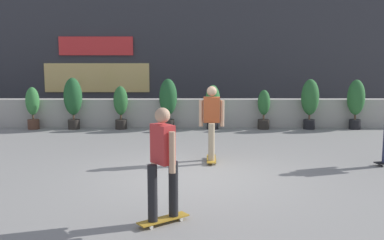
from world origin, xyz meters
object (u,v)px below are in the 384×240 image
(potted_plant_0, at_px, (32,106))
(potted_plant_3, at_px, (168,100))
(potted_plant_4, at_px, (212,104))
(skater_foreground, at_px, (162,160))
(potted_plant_5, at_px, (263,108))
(potted_plant_1, at_px, (73,99))
(potted_plant_7, at_px, (356,100))
(potted_plant_6, at_px, (310,100))
(skater_by_wall_right, at_px, (211,120))
(potted_plant_2, at_px, (120,105))

(potted_plant_0, xyz_separation_m, potted_plant_3, (4.24, 0.00, 0.19))
(potted_plant_4, xyz_separation_m, skater_foreground, (-1.06, -8.14, 0.15))
(potted_plant_5, relative_size, skater_foreground, 0.73)
(potted_plant_1, xyz_separation_m, potted_plant_3, (2.97, 0.00, -0.02))
(potted_plant_1, bearing_deg, potted_plant_4, 0.00)
(potted_plant_1, distance_m, potted_plant_4, 4.36)
(potted_plant_1, xyz_separation_m, potted_plant_4, (4.36, 0.00, -0.16))
(potted_plant_0, distance_m, skater_foreground, 9.34)
(potted_plant_1, height_order, potted_plant_7, potted_plant_1)
(potted_plant_1, height_order, potted_plant_4, potted_plant_1)
(potted_plant_6, height_order, skater_by_wall_right, skater_by_wall_right)
(potted_plant_0, xyz_separation_m, potted_plant_2, (2.75, 0.00, 0.02))
(potted_plant_7, relative_size, skater_by_wall_right, 0.92)
(potted_plant_0, height_order, skater_by_wall_right, skater_by_wall_right)
(potted_plant_1, xyz_separation_m, skater_foreground, (3.30, -8.14, -0.01))
(potted_plant_3, xyz_separation_m, potted_plant_6, (4.43, 0.00, -0.01))
(potted_plant_3, bearing_deg, potted_plant_6, 0.00)
(potted_plant_1, relative_size, potted_plant_7, 1.04)
(potted_plant_2, relative_size, potted_plant_7, 0.87)
(potted_plant_5, bearing_deg, potted_plant_7, 0.00)
(potted_plant_3, height_order, potted_plant_7, potted_plant_3)
(potted_plant_2, bearing_deg, potted_plant_1, -180.00)
(potted_plant_4, bearing_deg, potted_plant_6, 0.00)
(potted_plant_6, height_order, skater_foreground, skater_foreground)
(potted_plant_0, relative_size, potted_plant_5, 1.07)
(potted_plant_1, xyz_separation_m, skater_by_wall_right, (4.15, -4.36, -0.01))
(potted_plant_0, relative_size, skater_by_wall_right, 0.78)
(skater_foreground, bearing_deg, potted_plant_6, 63.28)
(potted_plant_5, bearing_deg, skater_foreground, -108.11)
(potted_plant_2, xyz_separation_m, potted_plant_5, (4.48, 0.00, -0.10))
(potted_plant_1, distance_m, potted_plant_3, 2.97)
(potted_plant_7, bearing_deg, potted_plant_6, -180.00)
(potted_plant_0, height_order, potted_plant_6, potted_plant_6)
(potted_plant_2, distance_m, potted_plant_5, 4.48)
(potted_plant_0, bearing_deg, potted_plant_5, 0.00)
(potted_plant_5, relative_size, skater_by_wall_right, 0.73)
(potted_plant_7, distance_m, skater_by_wall_right, 6.40)
(potted_plant_0, bearing_deg, potted_plant_7, 0.00)
(potted_plant_1, height_order, potted_plant_6, potted_plant_1)
(potted_plant_0, relative_size, potted_plant_7, 0.85)
(skater_foreground, bearing_deg, potted_plant_5, 71.89)
(potted_plant_1, height_order, skater_foreground, skater_foreground)
(skater_foreground, bearing_deg, potted_plant_4, 82.58)
(potted_plant_3, bearing_deg, potted_plant_0, 180.00)
(potted_plant_0, bearing_deg, potted_plant_2, 0.00)
(potted_plant_2, relative_size, potted_plant_6, 0.86)
(potted_plant_4, relative_size, potted_plant_6, 0.88)
(potted_plant_1, bearing_deg, potted_plant_6, 0.00)
(potted_plant_7, bearing_deg, skater_foreground, -124.19)
(potted_plant_5, bearing_deg, potted_plant_2, 180.00)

